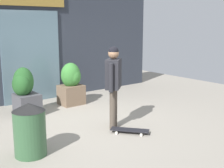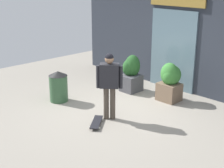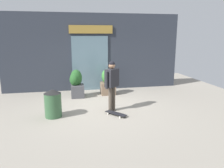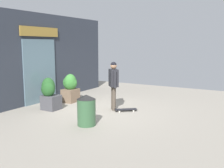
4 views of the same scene
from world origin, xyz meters
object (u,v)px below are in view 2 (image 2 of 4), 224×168
(skateboarder, at_px, (109,80))
(skateboard, at_px, (96,122))
(planter_box_right, at_px, (170,80))
(planter_box_left, at_px, (131,73))
(trash_bin, at_px, (58,86))

(skateboarder, bearing_deg, skateboard, -37.39)
(planter_box_right, bearing_deg, skateboard, -94.93)
(skateboard, height_order, planter_box_left, planter_box_left)
(planter_box_left, relative_size, trash_bin, 1.28)
(trash_bin, bearing_deg, planter_box_right, 47.05)
(planter_box_right, bearing_deg, trash_bin, -132.95)
(skateboard, relative_size, planter_box_right, 0.64)
(skateboarder, distance_m, planter_box_right, 2.15)
(planter_box_left, bearing_deg, trash_bin, -110.54)
(skateboard, bearing_deg, skateboarder, 145.49)
(skateboarder, height_order, planter_box_right, skateboarder)
(planter_box_left, relative_size, planter_box_right, 1.01)
(skateboarder, relative_size, planter_box_right, 1.50)
(trash_bin, bearing_deg, skateboard, -7.76)
(skateboard, distance_m, planter_box_right, 2.62)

